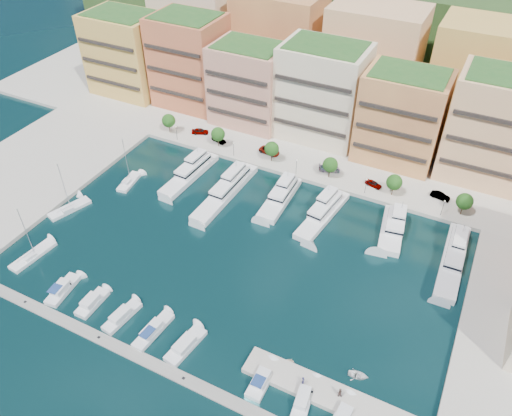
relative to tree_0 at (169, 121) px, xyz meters
The scene contains 52 objects.
ground 52.39m from the tree_0, 39.95° to the right, with size 400.00×400.00×0.00m, color black.
north_quay 49.34m from the tree_0, 35.47° to the left, with size 220.00×64.00×2.00m, color #9E998E.
hillside 86.46m from the tree_0, 62.40° to the left, with size 240.00×40.00×58.00m, color #1A3515.
south_pontoon 73.65m from the tree_0, 59.77° to the right, with size 72.00×2.20×0.35m, color gray.
finger_pier 89.46m from the tree_0, 38.41° to the right, with size 32.00×5.00×2.00m, color #9E998E.
apartment_0 31.96m from the tree_0, 147.61° to the left, with size 22.00×16.50×24.80m.
apartment_1 21.20m from the tree_0, 102.21° to the left, with size 20.00×16.50×26.80m.
apartment_2 24.86m from the tree_0, 44.13° to the left, with size 20.00×15.50×22.80m.
apartment_3 43.22m from the tree_0, 25.95° to the left, with size 22.00×16.50×25.80m.
apartment_4 62.75m from the tree_0, 15.37° to the left, with size 20.00×15.50×23.80m.
apartment_5 84.60m from the tree_0, 12.71° to the left, with size 22.00×16.50×26.80m.
backblock_0 44.63m from the tree_0, 110.32° to the left, with size 26.00×18.00×30.00m, color beige.
backblock_1 44.63m from the tree_0, 69.68° to the left, with size 26.00×18.00×30.00m, color #E39E55.
backblock_2 61.58m from the tree_0, 41.99° to the left, with size 26.00×18.00×30.00m, color #E2A877.
backblock_3 85.98m from the tree_0, 28.37° to the left, with size 26.00×18.00×30.00m, color gold.
tree_0 is the anchor object (origin of this frame).
tree_1 16.00m from the tree_0, ahead, with size 3.80×3.80×5.65m.
tree_2 32.00m from the tree_0, ahead, with size 3.80×3.80×5.65m.
tree_3 48.00m from the tree_0, ahead, with size 3.80×3.80×5.65m.
tree_4 64.00m from the tree_0, ahead, with size 3.80×3.80×5.65m.
tree_5 80.00m from the tree_0, ahead, with size 3.80×3.80×5.65m.
lamppost_0 4.70m from the tree_0, 29.90° to the right, with size 0.30×0.30×4.20m.
lamppost_1 22.14m from the tree_0, ahead, with size 0.30×0.30×4.20m.
lamppost_2 40.08m from the tree_0, ahead, with size 0.30×0.30×4.20m.
lamppost_3 58.05m from the tree_0, ahead, with size 0.30×0.30×4.20m.
lamppost_4 76.04m from the tree_0, ahead, with size 0.30×0.30×4.20m.
yacht_1 21.48m from the tree_0, 41.19° to the right, with size 5.42×20.69×7.30m.
yacht_2 32.15m from the tree_0, 29.88° to the right, with size 5.09×25.04×7.30m.
yacht_3 42.48m from the tree_0, 17.16° to the right, with size 5.15×17.58×7.30m.
yacht_4 53.68m from the tree_0, 14.75° to the right, with size 6.66×20.21×7.30m.
yacht_5 68.44m from the tree_0, ahead, with size 6.99×15.94×7.30m.
yacht_6 82.54m from the tree_0, 10.46° to the right, with size 4.87×22.96×7.30m.
cruiser_1 60.01m from the tree_0, 76.08° to the right, with size 3.72×8.46×2.66m.
cruiser_2 62.17m from the tree_0, 69.45° to the right, with size 2.82×7.19×2.55m.
cruiser_3 65.02m from the tree_0, 63.55° to the right, with size 3.42×8.42×2.55m.
cruiser_4 68.48m from the tree_0, 58.24° to the right, with size 3.21×9.32×2.66m.
cruiser_5 72.33m from the tree_0, 53.56° to the right, with size 3.98×8.93×2.55m.
cruiser_7 82.10m from the tree_0, 45.12° to the right, with size 2.80×7.48×2.66m.
cruiser_8 87.51m from the tree_0, 41.65° to the right, with size 3.48×8.32×2.55m.
sailboat_2 24.44m from the tree_0, 80.84° to the right, with size 3.91×8.52×13.20m.
sailboat_1 38.79m from the tree_0, 93.14° to the right, with size 5.88×10.35×13.20m.
sailboat_0 53.93m from the tree_0, 87.93° to the right, with size 3.82×10.52×13.20m.
tender_1 80.25m from the tree_0, 40.94° to the right, with size 1.25×1.44×0.76m, color beige.
tender_2 87.58m from the tree_0, 34.80° to the right, with size 2.44×3.42×0.71m, color white.
car_0 9.20m from the tree_0, 21.88° to the left, with size 1.90×4.73×1.61m, color gray.
car_1 15.45m from the tree_0, ahead, with size 1.54×4.41×1.45m, color gray.
car_2 30.29m from the tree_0, ahead, with size 2.62×5.69×1.58m, color gray.
car_3 47.27m from the tree_0, ahead, with size 2.20×5.41×1.57m, color gray.
car_4 59.15m from the tree_0, ahead, with size 1.68×4.18×1.43m, color gray.
car_5 74.74m from the tree_0, ahead, with size 1.58×4.53×1.49m, color gray.
person_0 85.26m from the tree_0, 41.04° to the right, with size 0.71×0.47×1.96m, color #27264C.
person_1 89.37m from the tree_0, 38.19° to the right, with size 0.94×0.73×1.93m, color #4C342D.
Camera 1 is at (37.37, -65.35, 75.06)m, focal length 35.00 mm.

